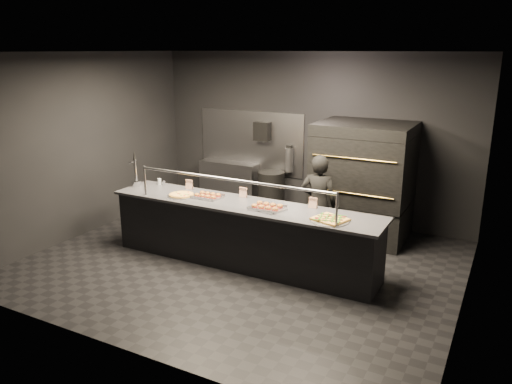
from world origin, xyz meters
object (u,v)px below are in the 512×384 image
(pizza_oven, at_px, (363,180))
(fire_extinguisher, at_px, (289,160))
(slider_tray_a, at_px, (208,196))
(prep_shelf, at_px, (229,184))
(service_counter, at_px, (243,233))
(slider_tray_b, at_px, (267,207))
(beer_tap, at_px, (136,176))
(towel_dispenser, at_px, (263,131))
(round_pizza, at_px, (181,195))
(square_pizza, at_px, (330,219))
(trash_bin, at_px, (271,193))
(worker, at_px, (318,204))

(pizza_oven, height_order, fire_extinguisher, pizza_oven)
(slider_tray_a, bearing_deg, prep_shelf, 113.51)
(service_counter, distance_m, fire_extinguisher, 2.50)
(fire_extinguisher, height_order, slider_tray_b, fire_extinguisher)
(beer_tap, bearing_deg, towel_dispenser, 66.18)
(prep_shelf, distance_m, round_pizza, 2.54)
(prep_shelf, distance_m, slider_tray_a, 2.56)
(slider_tray_a, bearing_deg, towel_dispenser, 97.21)
(service_counter, height_order, round_pizza, service_counter)
(slider_tray_b, relative_size, square_pizza, 1.07)
(round_pizza, bearing_deg, pizza_oven, 42.27)
(trash_bin, xyz_separation_m, worker, (1.42, -1.27, 0.35))
(prep_shelf, height_order, trash_bin, prep_shelf)
(towel_dispenser, distance_m, slider_tray_b, 2.85)
(prep_shelf, distance_m, square_pizza, 3.87)
(service_counter, relative_size, slider_tray_b, 7.64)
(round_pizza, height_order, worker, worker)
(prep_shelf, bearing_deg, slider_tray_b, -49.59)
(pizza_oven, bearing_deg, fire_extinguisher, 162.11)
(service_counter, height_order, slider_tray_a, service_counter)
(fire_extinguisher, bearing_deg, pizza_oven, -17.89)
(service_counter, bearing_deg, round_pizza, -174.63)
(pizza_oven, distance_m, round_pizza, 2.96)
(service_counter, bearing_deg, trash_bin, 105.75)
(prep_shelf, relative_size, square_pizza, 2.38)
(beer_tap, distance_m, trash_bin, 2.66)
(pizza_oven, distance_m, towel_dispenser, 2.23)
(slider_tray_a, bearing_deg, pizza_oven, 46.22)
(pizza_oven, bearing_deg, round_pizza, -137.73)
(pizza_oven, bearing_deg, prep_shelf, 171.46)
(service_counter, xyz_separation_m, worker, (0.79, 0.95, 0.30))
(slider_tray_a, bearing_deg, beer_tap, -179.59)
(fire_extinguisher, distance_m, slider_tray_a, 2.39)
(slider_tray_b, relative_size, worker, 0.35)
(worker, bearing_deg, pizza_oven, -124.32)
(beer_tap, xyz_separation_m, square_pizza, (3.31, -0.14, -0.15))
(worker, bearing_deg, slider_tray_a, 23.05)
(pizza_oven, height_order, square_pizza, pizza_oven)
(square_pizza, bearing_deg, beer_tap, 177.62)
(trash_bin, bearing_deg, slider_tray_b, -65.23)
(service_counter, xyz_separation_m, slider_tray_b, (0.42, -0.06, 0.48))
(prep_shelf, distance_m, beer_tap, 2.42)
(pizza_oven, relative_size, trash_bin, 2.31)
(fire_extinguisher, relative_size, round_pizza, 1.20)
(slider_tray_b, relative_size, trash_bin, 0.65)
(pizza_oven, relative_size, worker, 1.25)
(towel_dispenser, distance_m, worker, 2.35)
(service_counter, xyz_separation_m, square_pizza, (1.36, -0.13, 0.47))
(beer_tap, bearing_deg, service_counter, -0.36)
(beer_tap, height_order, round_pizza, beer_tap)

